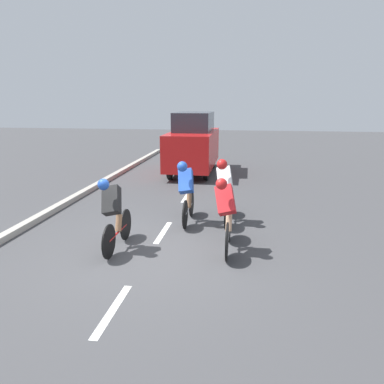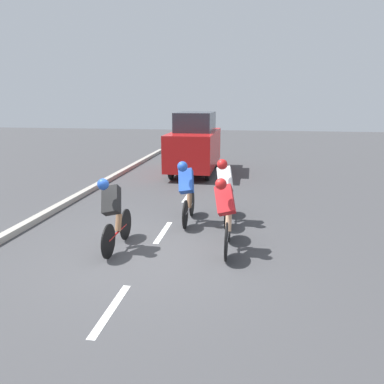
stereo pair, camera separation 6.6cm
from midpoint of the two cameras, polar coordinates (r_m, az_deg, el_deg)
name	(u,v)px [view 1 (the left image)]	position (r m, az deg, el deg)	size (l,w,h in m)	color
ground_plane	(150,252)	(7.37, -6.66, -9.13)	(60.00, 60.00, 0.00)	#424244
lane_stripe_near	(113,310)	(5.62, -12.34, -17.13)	(0.12, 1.40, 0.01)	white
lane_stripe_mid	(163,232)	(8.40, -4.64, -6.13)	(0.12, 1.40, 0.01)	white
lane_stripe_far	(186,196)	(11.40, -1.02, -0.68)	(0.12, 1.40, 0.01)	white
curb	(30,223)	(9.60, -23.66, -4.29)	(0.20, 25.98, 0.14)	#A8A399
cyclist_red	(226,213)	(7.15, 5.00, -3.21)	(0.45, 1.70, 1.50)	black
cyclist_black	(113,212)	(7.36, -12.14, -2.98)	(0.43, 1.64, 1.47)	black
cyclist_blue	(186,190)	(8.77, -1.07, 0.33)	(0.41, 1.63, 1.53)	black
cyclist_white	(225,189)	(8.83, 4.88, 0.50)	(0.43, 1.70, 1.57)	black
support_car	(193,144)	(14.97, 0.06, 7.40)	(1.70, 4.21, 2.39)	black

